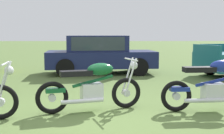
# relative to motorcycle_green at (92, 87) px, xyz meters

# --- Properties ---
(ground_plane) EXTENTS (120.00, 120.00, 0.00)m
(ground_plane) POSITION_rel_motorcycle_green_xyz_m (0.02, -0.39, -0.48)
(ground_plane) COLOR #567038
(motorcycle_green) EXTENTS (2.02, 0.94, 1.02)m
(motorcycle_green) POSITION_rel_motorcycle_green_xyz_m (0.00, 0.00, 0.00)
(motorcycle_green) COLOR black
(motorcycle_green) RESTS_ON ground
(motorcycle_blue) EXTENTS (2.04, 0.64, 1.02)m
(motorcycle_blue) POSITION_rel_motorcycle_green_xyz_m (2.36, -0.02, 0.02)
(motorcycle_blue) COLOR black
(motorcycle_blue) RESTS_ON ground
(car_navy) EXTENTS (4.17, 2.16, 1.43)m
(car_navy) POSITION_rel_motorcycle_green_xyz_m (-0.03, 5.61, 0.32)
(car_navy) COLOR #161E4C
(car_navy) RESTS_ON ground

